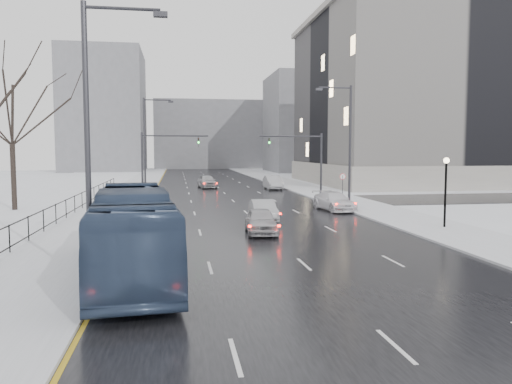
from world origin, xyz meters
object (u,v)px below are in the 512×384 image
mast_signal_right (310,158)px  sedan_right_far (334,201)px  sedan_right_distant (273,183)px  streetlight_r_mid (347,141)px  streetlight_l_near (94,129)px  sedan_center_far (207,181)px  mast_signal_left (154,159)px  sedan_center_near (261,221)px  streetlight_l_far (147,143)px  no_uturn_sign (343,179)px  bus (133,232)px  tree_park_e (15,211)px  sedan_right_near (263,210)px  lamppost_r_mid (446,182)px

mast_signal_right → sedan_right_far: size_ratio=1.27×
sedan_right_distant → streetlight_r_mid: bearing=-85.2°
streetlight_l_near → sedan_center_far: 46.65m
mast_signal_left → sedan_right_distant: size_ratio=1.27×
sedan_center_near → sedan_right_distant: (6.98, 32.28, 0.11)m
streetlight_l_far → no_uturn_sign: (17.37, -8.00, -3.32)m
no_uturn_sign → bus: 27.94m
sedan_right_far → sedan_center_far: (-8.69, 25.78, 0.11)m
tree_park_e → sedan_center_near: (17.70, -13.91, 0.78)m
streetlight_r_mid → sedan_right_near: bearing=-147.4°
no_uturn_sign → tree_park_e: bearing=180.0°
mast_signal_left → sedan_right_far: (14.53, -7.86, -3.32)m
bus → sedan_right_near: (7.50, 13.84, -0.97)m
lamppost_r_mid → sedan_right_near: 11.87m
sedan_right_far → sedan_center_far: 27.21m
streetlight_l_far → bus: (1.17, -30.75, -3.88)m
bus → streetlight_r_mid: bearing=45.9°
sedan_right_near → bus: bearing=-117.3°
streetlight_l_near → sedan_right_near: 18.06m
mast_signal_right → bus: (-14.33, -26.75, -2.37)m
tree_park_e → lamppost_r_mid: 32.52m
sedan_center_far → sedan_right_distant: (7.97, -3.56, -0.00)m
streetlight_l_near → sedan_center_far: (6.68, 45.92, -4.73)m
mast_signal_left → sedan_right_near: mast_signal_left is taller
sedan_right_far → sedan_right_distant: 22.24m
mast_signal_left → sedan_right_near: size_ratio=1.46×
streetlight_l_far → sedan_center_near: size_ratio=2.30×
bus → sedan_center_near: size_ratio=2.81×
no_uturn_sign → sedan_center_far: (-10.69, 21.92, -1.41)m
sedan_right_near → sedan_center_far: 30.90m
mast_signal_left → sedan_right_distant: 20.18m
tree_park_e → sedan_right_far: tree_park_e is taller
bus → streetlight_l_near: bearing=-138.2°
streetlight_l_far → sedan_center_far: 16.15m
streetlight_l_far → lamppost_r_mid: streetlight_l_far is taller
mast_signal_right → sedan_right_near: size_ratio=1.46×
lamppost_r_mid → no_uturn_sign: lamppost_r_mid is taller
streetlight_l_near → mast_signal_right: streetlight_l_near is taller
bus → sedan_center_far: 45.02m
tree_park_e → mast_signal_left: 12.29m
streetlight_l_near → tree_park_e: bearing=112.7°
streetlight_r_mid → mast_signal_left: bearing=152.7°
streetlight_r_mid → sedan_center_far: bearing=110.4°
sedan_center_near → sedan_right_distant: bearing=82.1°
mast_signal_left → sedan_right_near: bearing=-58.8°
bus → sedan_center_far: (5.51, 44.68, -0.85)m
sedan_center_near → sedan_right_far: 12.66m
sedan_right_near → streetlight_l_near: bearing=-118.7°
sedan_right_distant → tree_park_e: bearing=-142.8°
lamppost_r_mid → sedan_right_far: bearing=110.5°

